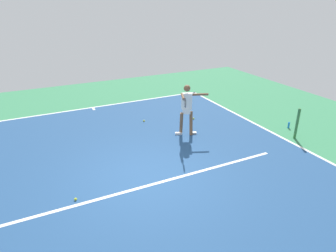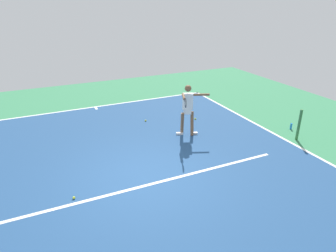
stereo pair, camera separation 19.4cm
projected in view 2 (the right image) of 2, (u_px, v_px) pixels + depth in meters
The scene contains 12 objects.
ground_plane at pixel (143, 177), 7.95m from camera, with size 20.67×20.67×0.00m, color #388456.
court_surface at pixel (143, 177), 7.95m from camera, with size 10.39×12.30×0.00m, color navy.
court_line_baseline_near at pixel (95, 107), 13.04m from camera, with size 10.39×0.10×0.01m, color white.
court_line_sideline_left at pixel (288, 141), 9.91m from camera, with size 0.10×12.30×0.01m, color white.
court_line_service at pixel (149, 185), 7.61m from camera, with size 7.79×0.10×0.01m, color white.
court_line_centre_mark at pixel (96, 108), 12.87m from camera, with size 0.10×0.30×0.01m, color white.
net_post at pixel (299, 125), 9.84m from camera, with size 0.09×0.09×1.07m, color #38753D.
tennis_player at pixel (188, 107), 9.99m from camera, with size 1.24×1.13×1.79m.
tennis_ball_by_baseline at pixel (74, 198), 7.07m from camera, with size 0.07×0.07×0.07m, color #CCE033.
tennis_ball_near_player at pixel (146, 121), 11.51m from camera, with size 0.07×0.07×0.07m, color yellow.
tennis_ball_centre_court at pixel (195, 119), 11.67m from camera, with size 0.07×0.07×0.07m, color #C6E53D.
water_bottle at pixel (291, 126), 10.80m from camera, with size 0.07×0.07×0.22m, color blue.
Camera 2 is at (2.21, 6.42, 4.40)m, focal length 31.83 mm.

